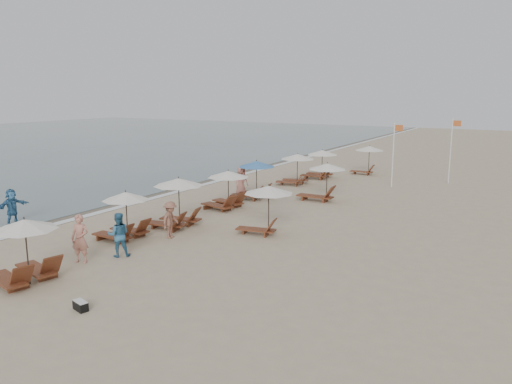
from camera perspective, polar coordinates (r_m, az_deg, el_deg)
The scene contains 21 objects.
ground at distance 18.49m, azimuth -1.72°, elevation -8.76°, with size 160.00×160.00×0.00m, color tan.
wet_sand_band at distance 33.50m, azimuth -11.02°, elevation 0.13°, with size 3.20×140.00×0.01m, color #6B5E4C.
foam_line at distance 32.67m, azimuth -9.29°, elevation -0.07°, with size 0.50×140.00×0.02m, color white.
lounger_station_0 at distance 18.67m, azimuth -24.90°, elevation -6.26°, with size 2.59×2.31×2.23m.
lounger_station_1 at distance 22.70m, azimuth -14.83°, elevation -2.69°, with size 2.43×2.03×2.11m.
lounger_station_2 at distance 24.12m, azimuth -9.11°, elevation -1.20°, with size 2.69×2.36×2.38m.
lounger_station_3 at distance 27.74m, azimuth -3.54°, elevation 0.29°, with size 2.63×2.28×2.12m.
lounger_station_4 at distance 30.33m, azimuth -0.31°, elevation 1.39°, with size 2.59×2.24×2.30m.
lounger_station_5 at distance 35.08m, azimuth 4.41°, elevation 2.75°, with size 2.59×2.38×2.14m.
lounger_station_6 at distance 37.88m, azimuth 7.15°, elevation 3.15°, with size 2.62×2.28×2.12m.
inland_station_0 at distance 22.56m, azimuth 0.92°, elevation -1.22°, with size 2.58×2.24×2.22m.
inland_station_1 at distance 29.89m, azimuth 7.37°, elevation 1.41°, with size 2.83×2.24×2.22m.
inland_station_2 at distance 40.25m, azimuth 12.40°, elevation 4.04°, with size 2.52×2.24×2.22m.
beachgoer_near at distance 20.05m, azimuth -19.26°, elevation -5.01°, with size 0.68×0.44×1.86m, color tan.
beachgoer_mid_a at distance 20.38m, azimuth -15.27°, elevation -4.68°, with size 0.85×0.66×1.75m, color #2D6589.
beachgoer_mid_b at distance 22.44m, azimuth -9.64°, elevation -3.13°, with size 1.06×0.61×1.64m, color #895845.
beachgoer_far_b at distance 31.31m, azimuth -1.67°, elevation 1.27°, with size 0.90×0.58×1.84m, color tan.
waterline_walker at distance 27.22m, azimuth -25.86°, elevation -1.47°, with size 1.61×0.51×1.74m, color #2F628E.
duffel_bag at distance 16.07m, azimuth -19.21°, elevation -12.01°, with size 0.57×0.39×0.29m.
flag_pole_near at distance 35.13m, azimuth 15.31°, elevation 4.47°, with size 0.59×0.08×4.40m.
flag_pole_far at distance 37.93m, azimuth 21.21°, elevation 4.75°, with size 0.60×0.08×4.61m.
Camera 1 is at (9.13, -14.79, 6.31)m, focal length 35.40 mm.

